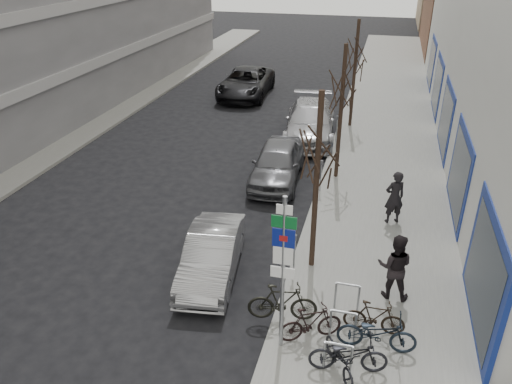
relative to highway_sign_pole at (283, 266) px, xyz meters
The scene contains 24 objects.
ground 3.44m from the highway_sign_pole, behind, with size 120.00×120.00×0.00m, color black.
sidewalk_east 10.50m from the highway_sign_pole, 78.15° to the left, with size 5.00×70.00×0.15m, color slate.
sidewalk_west 16.90m from the highway_sign_pole, 143.24° to the left, with size 3.00×70.00×0.15m, color slate.
brick_building_far 41.42m from the highway_sign_pole, 75.16° to the left, with size 12.00×14.00×8.00m, color brown.
highway_sign_pole is the anchor object (origin of this frame).
bike_rack 2.36m from the highway_sign_pole, 23.59° to the left, with size 0.66×2.26×0.83m.
tree_near 3.88m from the highway_sign_pole, 86.74° to the left, with size 1.80×1.80×5.50m.
tree_mid 10.15m from the highway_sign_pole, 88.86° to the left, with size 1.80×1.80×5.50m.
tree_far 16.59m from the highway_sign_pole, 89.31° to the left, with size 1.80×1.80×5.50m.
meter_front 3.39m from the highway_sign_pole, 94.75° to the left, with size 0.10×0.08×1.27m.
meter_mid 8.65m from the highway_sign_pole, 91.68° to the left, with size 0.10×0.08×1.27m.
meter_back 14.10m from the highway_sign_pole, 91.02° to the left, with size 0.10×0.08×1.27m.
bike_near_left 2.39m from the highway_sign_pole, 17.52° to the right, with size 0.46×1.52×0.93m, color black.
bike_near_right 1.97m from the highway_sign_pole, 31.49° to the left, with size 0.48×1.61×0.97m, color black.
bike_mid_curb 2.85m from the highway_sign_pole, 11.57° to the left, with size 0.57×1.87×1.14m, color black.
bike_mid_inner 1.99m from the highway_sign_pole, 99.89° to the left, with size 0.54×1.80×1.10m, color black.
bike_far_curb 2.43m from the highway_sign_pole, 13.58° to the right, with size 0.54×1.79×1.09m, color black.
bike_far_inner 3.00m from the highway_sign_pole, 25.73° to the left, with size 0.45×1.53×0.93m, color black.
parked_car_front 4.02m from the highway_sign_pole, 136.23° to the left, with size 1.44×4.13×1.36m, color #97979B.
parked_car_mid 9.66m from the highway_sign_pole, 102.99° to the left, with size 1.87×4.65×1.58m, color #55555B.
parked_car_back 14.75m from the highway_sign_pole, 96.40° to the left, with size 2.39×5.88×1.71m, color #9A9A9E.
lane_car 22.08m from the highway_sign_pole, 107.78° to the left, with size 2.81×6.09×1.69m, color black.
pedestrian_near 7.31m from the highway_sign_pole, 69.73° to the left, with size 0.69×0.46×1.90m, color black.
pedestrian_far 3.88m from the highway_sign_pole, 45.75° to the left, with size 0.71×0.48×1.94m, color black.
Camera 1 is at (4.11, -8.95, 8.92)m, focal length 35.00 mm.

